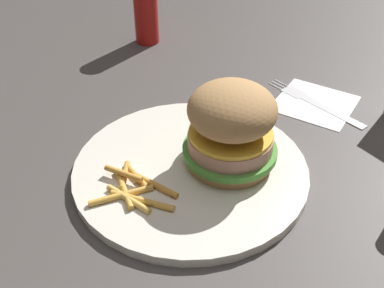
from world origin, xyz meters
The scene contains 7 objects.
ground_plane centered at (0.00, 0.00, 0.00)m, with size 1.60×1.60×0.00m, color #47423F.
plate centered at (0.00, 0.01, 0.01)m, with size 0.29×0.29×0.01m, color silver.
sandwich centered at (0.03, -0.03, 0.06)m, with size 0.11×0.11×0.11m.
fries_pile centered at (-0.07, 0.05, 0.02)m, with size 0.08×0.10×0.01m.
napkin centered at (0.23, -0.09, 0.00)m, with size 0.11×0.11×0.00m, color white.
fork centered at (0.23, -0.09, 0.00)m, with size 0.09×0.16×0.00m.
ketchup_bottle centered at (0.31, 0.25, 0.07)m, with size 0.04×0.04×0.14m, color #B21914.
Camera 1 is at (-0.38, -0.18, 0.37)m, focal length 42.44 mm.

